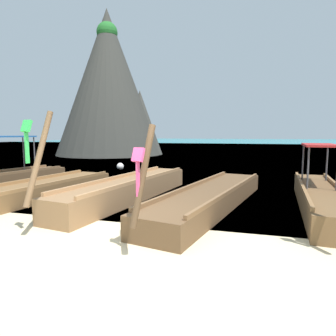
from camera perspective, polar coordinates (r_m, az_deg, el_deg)
name	(u,v)px	position (r m, az deg, el deg)	size (l,w,h in m)	color
ground	(123,243)	(5.86, -8.74, -14.34)	(120.00, 120.00, 0.00)	beige
sea_water	(239,143)	(66.26, 13.64, 4.70)	(120.00, 120.00, 0.00)	teal
longtail_boat_blue_ribbon	(48,188)	(10.69, -22.37, -3.68)	(1.98, 5.65, 2.22)	brown
longtail_boat_green_ribbon	(129,189)	(9.40, -7.66, -4.14)	(2.05, 7.19, 2.59)	olive
longtail_boat_pink_ribbon	(211,198)	(8.47, 8.47, -5.77)	(2.71, 7.43, 2.27)	brown
longtail_boat_violet_ribbon	(320,197)	(9.17, 27.59, -5.03)	(1.55, 6.61, 2.45)	brown
karst_rock	(111,86)	(30.77, -11.12, 15.44)	(10.49, 10.49, 14.24)	#383833
mooring_buoy_near	(120,166)	(17.20, -9.33, 0.31)	(0.41, 0.41, 0.41)	white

